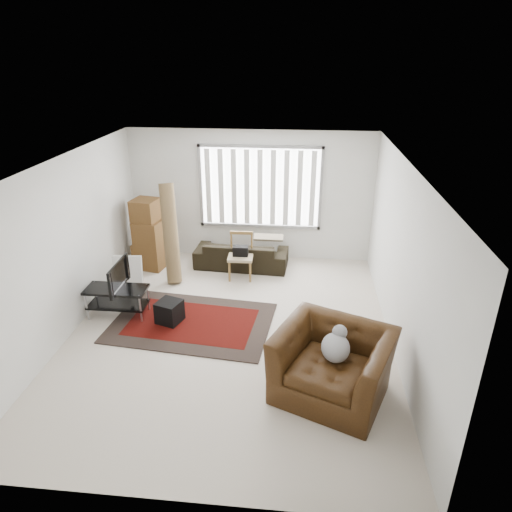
{
  "coord_description": "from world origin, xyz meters",
  "views": [
    {
      "loc": [
        1.03,
        -6.04,
        4.1
      ],
      "look_at": [
        0.35,
        0.68,
        1.05
      ],
      "focal_mm": 32.0,
      "sensor_mm": 36.0,
      "label": 1
    }
  ],
  "objects": [
    {
      "name": "rolled_rug",
      "position": [
        -1.39,
        1.79,
        0.94
      ],
      "size": [
        0.51,
        0.8,
        1.89
      ],
      "primitive_type": "cylinder",
      "rotation": [
        -0.26,
        0.0,
        0.33
      ],
      "color": "brown",
      "rests_on": "ground"
    },
    {
      "name": "sofa",
      "position": [
        -0.13,
        2.45,
        0.36
      ],
      "size": [
        1.93,
        0.92,
        0.72
      ],
      "primitive_type": "imported",
      "rotation": [
        0.0,
        0.0,
        3.08
      ],
      "color": "black",
      "rests_on": "ground"
    },
    {
      "name": "subwoofer",
      "position": [
        -1.03,
        0.2,
        0.2
      ],
      "size": [
        0.46,
        0.46,
        0.36
      ],
      "primitive_type": "cube",
      "rotation": [
        0.0,
        0.0,
        -0.32
      ],
      "color": "black",
      "rests_on": "persian_rug"
    },
    {
      "name": "persian_rug",
      "position": [
        -0.67,
        0.21,
        0.01
      ],
      "size": [
        2.72,
        1.96,
        0.02
      ],
      "color": "black",
      "rests_on": "ground"
    },
    {
      "name": "tv",
      "position": [
        -1.95,
        0.34,
        0.74
      ],
      "size": [
        0.11,
        0.82,
        0.47
      ],
      "primitive_type": "imported",
      "rotation": [
        0.0,
        0.0,
        1.57
      ],
      "color": "black",
      "rests_on": "tv_stand"
    },
    {
      "name": "tv_stand",
      "position": [
        -1.95,
        0.34,
        0.37
      ],
      "size": [
        1.02,
        0.46,
        0.51
      ],
      "color": "black",
      "rests_on": "ground"
    },
    {
      "name": "room",
      "position": [
        0.03,
        0.51,
        1.76
      ],
      "size": [
        6.0,
        6.02,
        2.71
      ],
      "color": "beige",
      "rests_on": "ground"
    },
    {
      "name": "white_flatpack",
      "position": [
        -2.09,
        1.23,
        0.34
      ],
      "size": [
        0.54,
        0.25,
        0.67
      ],
      "primitive_type": "cube",
      "rotation": [
        -0.19,
        0.0,
        0.11
      ],
      "color": "silver",
      "rests_on": "ground"
    },
    {
      "name": "armchair",
      "position": [
        1.52,
        -1.24,
        0.52
      ],
      "size": [
        1.75,
        1.65,
        1.03
      ],
      "rotation": [
        0.0,
        0.0,
        -0.39
      ],
      "color": "#381F0B",
      "rests_on": "ground"
    },
    {
      "name": "side_chair",
      "position": [
        -0.08,
        1.97,
        0.49
      ],
      "size": [
        0.49,
        0.49,
        0.89
      ],
      "rotation": [
        0.0,
        0.0,
        0.03
      ],
      "color": "#9B8A65",
      "rests_on": "ground"
    },
    {
      "name": "moving_boxes",
      "position": [
        -1.99,
        2.25,
        0.67
      ],
      "size": [
        0.68,
        0.63,
        1.44
      ],
      "color": "brown",
      "rests_on": "ground"
    }
  ]
}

